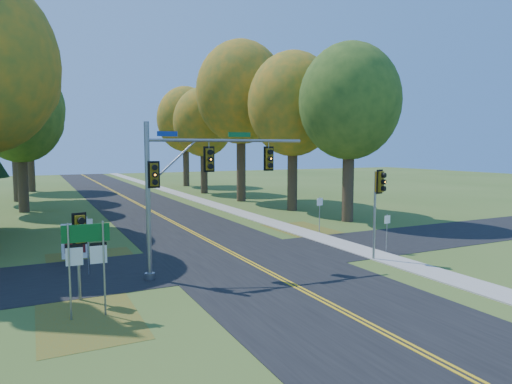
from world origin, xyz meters
name	(u,v)px	position (x,y,z in m)	size (l,w,h in m)	color
ground	(259,268)	(0.00, 0.00, 0.00)	(160.00, 160.00, 0.00)	#3B5A1F
road_main	(259,268)	(0.00, 0.00, 0.01)	(8.00, 160.00, 0.02)	black
road_cross	(241,258)	(0.00, 2.00, 0.01)	(60.00, 6.00, 0.02)	black
centerline_left	(257,267)	(-0.10, 0.00, 0.03)	(0.10, 160.00, 0.01)	gold
centerline_right	(261,267)	(0.10, 0.00, 0.03)	(0.10, 160.00, 0.01)	gold
sidewalk_east	(369,253)	(6.20, 0.00, 0.03)	(1.60, 160.00, 0.06)	#9E998E
leaf_patch_w_near	(94,264)	(-6.50, 4.00, 0.01)	(4.00, 6.00, 0.00)	brown
leaf_patch_e	(313,233)	(6.80, 6.00, 0.01)	(3.50, 8.00, 0.00)	brown
leaf_patch_w_far	(88,318)	(-7.50, -3.00, 0.01)	(3.00, 5.00, 0.00)	brown
tree_e_a	(350,102)	(11.57, 8.77, 8.53)	(7.20, 7.20, 12.73)	#38281C
tree_e_b	(293,105)	(10.97, 15.58, 8.90)	(7.60, 7.60, 13.33)	#38281C
tree_w_c	(21,115)	(-9.54, 24.47, 7.94)	(6.80, 6.80, 11.91)	#38281C
tree_e_c	(241,93)	(9.88, 23.69, 10.66)	(8.80, 8.80, 15.79)	#38281C
tree_w_d	(15,102)	(-10.13, 33.18, 9.78)	(8.20, 8.20, 14.56)	#38281C
tree_e_d	(204,123)	(9.26, 32.87, 8.24)	(7.00, 7.00, 12.32)	#38281C
tree_w_e	(29,108)	(-8.92, 44.09, 10.07)	(8.40, 8.40, 14.97)	#38281C
tree_e_e	(186,120)	(10.47, 43.58, 9.19)	(7.80, 7.80, 13.74)	#38281C
traffic_mast	(190,178)	(-3.08, 0.19, 4.08)	(6.98, 0.82, 6.34)	gray
east_signal_pole	(379,192)	(5.57, -1.29, 3.27)	(0.48, 0.58, 4.31)	gray
ped_signal_pole	(80,236)	(-7.53, -1.26, 2.31)	(0.48, 0.57, 3.11)	gray
route_sign_cluster	(86,250)	(-7.48, -2.94, 2.14)	(1.42, 0.15, 3.03)	gray
info_kiosk	(75,241)	(-7.18, 5.46, 0.84)	(1.23, 0.38, 1.69)	white
reg_sign_e_north	(320,208)	(7.20, 5.93, 1.54)	(0.43, 0.07, 2.25)	gray
reg_sign_e_south	(387,226)	(7.15, -0.18, 1.34)	(0.38, 0.07, 1.96)	gray
reg_sign_w	(87,235)	(-6.94, 2.21, 1.68)	(0.45, 0.19, 2.45)	gray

